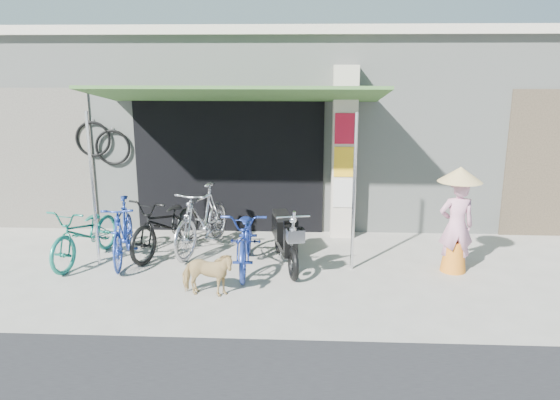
{
  "coord_description": "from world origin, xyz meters",
  "views": [
    {
      "loc": [
        0.2,
        -7.06,
        3.05
      ],
      "look_at": [
        -0.2,
        1.0,
        1.0
      ],
      "focal_mm": 35.0,
      "sensor_mm": 36.0,
      "label": 1
    }
  ],
  "objects_px": {
    "bike_blue": "(123,231)",
    "bike_navy": "(246,237)",
    "bike_black": "(167,224)",
    "street_dog": "(207,274)",
    "nun": "(457,220)",
    "bike_teal": "(86,233)",
    "moped": "(285,238)",
    "bike_silver": "(202,219)"
  },
  "relations": [
    {
      "from": "bike_blue",
      "to": "bike_navy",
      "type": "distance_m",
      "value": 1.95
    },
    {
      "from": "bike_black",
      "to": "street_dog",
      "type": "xyz_separation_m",
      "value": [
        0.95,
        -1.66,
        -0.18
      ]
    },
    {
      "from": "street_dog",
      "to": "nun",
      "type": "bearing_deg",
      "value": -67.41
    },
    {
      "from": "bike_blue",
      "to": "bike_navy",
      "type": "bearing_deg",
      "value": -14.25
    },
    {
      "from": "nun",
      "to": "bike_teal",
      "type": "bearing_deg",
      "value": -3.1
    },
    {
      "from": "street_dog",
      "to": "moped",
      "type": "bearing_deg",
      "value": -33.3
    },
    {
      "from": "bike_teal",
      "to": "nun",
      "type": "distance_m",
      "value": 5.65
    },
    {
      "from": "bike_teal",
      "to": "moped",
      "type": "relative_size",
      "value": 1.04
    },
    {
      "from": "bike_black",
      "to": "bike_navy",
      "type": "xyz_separation_m",
      "value": [
        1.36,
        -0.61,
        -0.01
      ]
    },
    {
      "from": "bike_teal",
      "to": "street_dog",
      "type": "relative_size",
      "value": 2.34
    },
    {
      "from": "bike_blue",
      "to": "moped",
      "type": "relative_size",
      "value": 0.99
    },
    {
      "from": "bike_blue",
      "to": "bike_black",
      "type": "distance_m",
      "value": 0.73
    },
    {
      "from": "bike_black",
      "to": "bike_navy",
      "type": "bearing_deg",
      "value": -3.69
    },
    {
      "from": "bike_navy",
      "to": "street_dog",
      "type": "height_order",
      "value": "bike_navy"
    },
    {
      "from": "bike_teal",
      "to": "bike_navy",
      "type": "height_order",
      "value": "bike_navy"
    },
    {
      "from": "bike_silver",
      "to": "moped",
      "type": "xyz_separation_m",
      "value": [
        1.39,
        -0.56,
        -0.12
      ]
    },
    {
      "from": "bike_blue",
      "to": "street_dog",
      "type": "bearing_deg",
      "value": -47.81
    },
    {
      "from": "bike_teal",
      "to": "nun",
      "type": "height_order",
      "value": "nun"
    },
    {
      "from": "bike_black",
      "to": "nun",
      "type": "distance_m",
      "value": 4.51
    },
    {
      "from": "bike_teal",
      "to": "nun",
      "type": "xyz_separation_m",
      "value": [
        5.64,
        -0.14,
        0.34
      ]
    },
    {
      "from": "bike_navy",
      "to": "bike_silver",
      "type": "bearing_deg",
      "value": 135.14
    },
    {
      "from": "bike_blue",
      "to": "moped",
      "type": "distance_m",
      "value": 2.52
    },
    {
      "from": "bike_teal",
      "to": "street_dog",
      "type": "xyz_separation_m",
      "value": [
        2.12,
        -1.22,
        -0.14
      ]
    },
    {
      "from": "bike_teal",
      "to": "bike_black",
      "type": "xyz_separation_m",
      "value": [
        1.17,
        0.44,
        0.03
      ]
    },
    {
      "from": "bike_teal",
      "to": "street_dog",
      "type": "bearing_deg",
      "value": -18.27
    },
    {
      "from": "bike_black",
      "to": "bike_silver",
      "type": "height_order",
      "value": "bike_silver"
    },
    {
      "from": "bike_teal",
      "to": "moped",
      "type": "distance_m",
      "value": 3.11
    },
    {
      "from": "bike_navy",
      "to": "nun",
      "type": "relative_size",
      "value": 1.16
    },
    {
      "from": "bike_blue",
      "to": "bike_teal",
      "type": "bearing_deg",
      "value": 171.01
    },
    {
      "from": "bike_navy",
      "to": "nun",
      "type": "bearing_deg",
      "value": -2.21
    },
    {
      "from": "bike_teal",
      "to": "moped",
      "type": "height_order",
      "value": "moped"
    },
    {
      "from": "bike_black",
      "to": "bike_teal",
      "type": "bearing_deg",
      "value": -138.85
    },
    {
      "from": "bike_teal",
      "to": "street_dog",
      "type": "height_order",
      "value": "bike_teal"
    },
    {
      "from": "bike_navy",
      "to": "moped",
      "type": "height_order",
      "value": "bike_navy"
    },
    {
      "from": "bike_blue",
      "to": "bike_navy",
      "type": "relative_size",
      "value": 0.9
    },
    {
      "from": "bike_black",
      "to": "bike_navy",
      "type": "relative_size",
      "value": 1.01
    },
    {
      "from": "bike_navy",
      "to": "bike_teal",
      "type": "bearing_deg",
      "value": 173.49
    },
    {
      "from": "bike_silver",
      "to": "moped",
      "type": "relative_size",
      "value": 1.1
    },
    {
      "from": "bike_blue",
      "to": "nun",
      "type": "bearing_deg",
      "value": -10.87
    },
    {
      "from": "bike_silver",
      "to": "bike_navy",
      "type": "bearing_deg",
      "value": -25.42
    },
    {
      "from": "bike_silver",
      "to": "nun",
      "type": "bearing_deg",
      "value": 6.51
    },
    {
      "from": "bike_blue",
      "to": "moped",
      "type": "bearing_deg",
      "value": -9.17
    }
  ]
}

